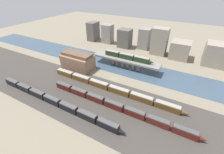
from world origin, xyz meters
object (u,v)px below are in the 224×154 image
(train_on_bridge, at_px, (128,57))
(train_yard_far, at_px, (111,88))
(train_yard_mid, at_px, (116,106))
(train_yard_near, at_px, (54,101))
(warehouse_building, at_px, (78,61))

(train_on_bridge, bearing_deg, train_yard_far, -84.57)
(train_on_bridge, bearing_deg, train_yard_mid, -73.82)
(train_yard_mid, bearing_deg, train_yard_near, -157.76)
(train_yard_far, bearing_deg, train_yard_near, -130.54)
(train_yard_near, bearing_deg, train_yard_far, 49.46)
(train_yard_near, height_order, train_yard_far, train_yard_near)
(train_yard_far, distance_m, warehouse_building, 38.21)
(train_yard_mid, distance_m, warehouse_building, 52.10)
(train_yard_near, height_order, train_yard_mid, train_yard_near)
(train_yard_far, bearing_deg, train_yard_mid, -51.59)
(train_on_bridge, height_order, train_yard_mid, train_on_bridge)
(train_on_bridge, distance_m, train_yard_far, 32.37)
(train_yard_near, bearing_deg, train_on_bridge, 72.02)
(train_yard_mid, height_order, warehouse_building, warehouse_building)
(train_on_bridge, height_order, train_yard_far, train_on_bridge)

